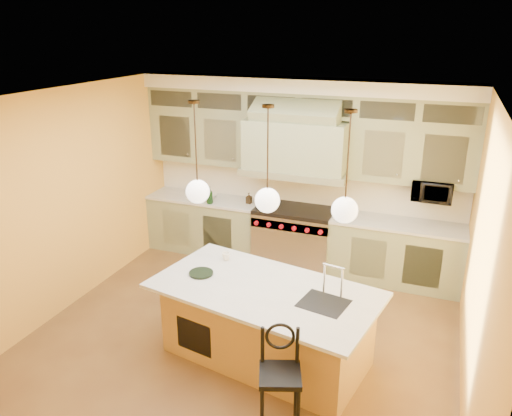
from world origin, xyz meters
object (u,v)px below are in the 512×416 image
at_px(microwave, 432,190).
at_px(kitchen_island, 267,322).
at_px(counter_stool, 280,376).
at_px(range, 294,237).

bearing_deg(microwave, kitchen_island, -121.69).
xyz_separation_m(kitchen_island, counter_stool, (0.49, -0.99, 0.14)).
xyz_separation_m(range, kitchen_island, (0.40, -2.40, -0.01)).
bearing_deg(counter_stool, microwave, 53.21).
relative_size(kitchen_island, microwave, 4.88).
height_order(kitchen_island, counter_stool, kitchen_island).
height_order(counter_stool, microwave, microwave).
bearing_deg(counter_stool, kitchen_island, 96.21).
height_order(range, counter_stool, counter_stool).
distance_m(kitchen_island, counter_stool, 1.11).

